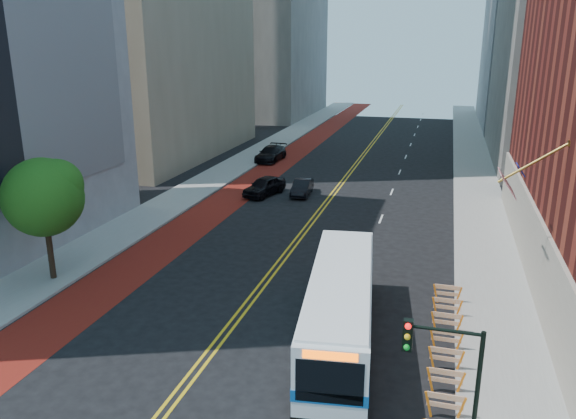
{
  "coord_description": "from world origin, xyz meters",
  "views": [
    {
      "loc": [
        8.86,
        -17.94,
        12.7
      ],
      "look_at": [
        1.57,
        8.0,
        4.54
      ],
      "focal_mm": 35.0,
      "sensor_mm": 36.0,
      "label": 1
    }
  ],
  "objects_px": {
    "car_a": "(264,186)",
    "car_b": "(302,187)",
    "traffic_signal": "(446,373)",
    "transit_bus": "(340,307)",
    "street_tree": "(44,194)",
    "car_c": "(271,154)"
  },
  "relations": [
    {
      "from": "transit_bus",
      "to": "car_a",
      "type": "xyz_separation_m",
      "value": [
        -10.71,
        22.31,
        -0.91
      ]
    },
    {
      "from": "traffic_signal",
      "to": "transit_bus",
      "type": "height_order",
      "value": "traffic_signal"
    },
    {
      "from": "street_tree",
      "to": "transit_bus",
      "type": "xyz_separation_m",
      "value": [
        16.36,
        -2.31,
        -3.21
      ]
    },
    {
      "from": "car_a",
      "to": "car_b",
      "type": "bearing_deg",
      "value": 32.47
    },
    {
      "from": "transit_bus",
      "to": "car_b",
      "type": "height_order",
      "value": "transit_bus"
    },
    {
      "from": "traffic_signal",
      "to": "car_a",
      "type": "height_order",
      "value": "traffic_signal"
    },
    {
      "from": "traffic_signal",
      "to": "car_a",
      "type": "distance_m",
      "value": 33.28
    },
    {
      "from": "transit_bus",
      "to": "car_b",
      "type": "relative_size",
      "value": 3.0
    },
    {
      "from": "car_a",
      "to": "transit_bus",
      "type": "bearing_deg",
      "value": -48.48
    },
    {
      "from": "car_a",
      "to": "car_c",
      "type": "relative_size",
      "value": 0.84
    },
    {
      "from": "street_tree",
      "to": "transit_bus",
      "type": "relative_size",
      "value": 0.55
    },
    {
      "from": "street_tree",
      "to": "traffic_signal",
      "type": "relative_size",
      "value": 1.32
    },
    {
      "from": "car_b",
      "to": "traffic_signal",
      "type": "bearing_deg",
      "value": -72.74
    },
    {
      "from": "car_b",
      "to": "car_c",
      "type": "bearing_deg",
      "value": 113.86
    },
    {
      "from": "transit_bus",
      "to": "car_b",
      "type": "distance_m",
      "value": 24.47
    },
    {
      "from": "car_a",
      "to": "car_c",
      "type": "distance_m",
      "value": 14.19
    },
    {
      "from": "street_tree",
      "to": "traffic_signal",
      "type": "height_order",
      "value": "street_tree"
    },
    {
      "from": "car_a",
      "to": "car_b",
      "type": "height_order",
      "value": "car_a"
    },
    {
      "from": "street_tree",
      "to": "car_a",
      "type": "bearing_deg",
      "value": 74.23
    },
    {
      "from": "traffic_signal",
      "to": "car_c",
      "type": "relative_size",
      "value": 0.92
    },
    {
      "from": "transit_bus",
      "to": "car_b",
      "type": "xyz_separation_m",
      "value": [
        -7.63,
        23.23,
        -1.04
      ]
    },
    {
      "from": "street_tree",
      "to": "car_c",
      "type": "relative_size",
      "value": 1.21
    }
  ]
}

